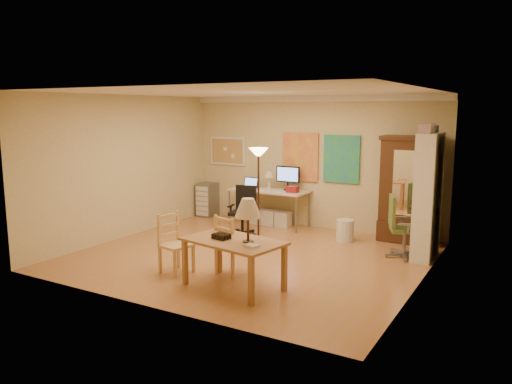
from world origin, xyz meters
The scene contains 16 objects.
floor centered at (0.00, 0.00, 0.00)m, with size 5.50×5.50×0.00m, color #AE743D.
crown_molding centered at (0.00, 2.46, 2.64)m, with size 5.50×0.08×0.12m, color white.
corkboard centered at (-2.05, 2.47, 1.50)m, with size 0.90×0.04×0.62m, color tan.
art_panel_left centered at (-0.25, 2.47, 1.45)m, with size 0.80×0.04×1.00m, color yellow.
art_panel_right centered at (0.65, 2.47, 1.45)m, with size 0.75×0.04×0.95m, color teal.
dining_table centered at (0.64, -1.40, 0.80)m, with size 1.47×1.04×1.27m.
ladder_chair_back centered at (0.22, -0.94, 0.42)m, with size 0.50×0.49×0.90m.
ladder_chair_left centered at (-0.55, -1.29, 0.42)m, with size 0.47×0.48×0.90m.
torchiere_lamp centered at (-0.02, 0.30, 1.44)m, with size 0.33×0.33×1.79m.
computer_desk centered at (-0.77, 2.16, 0.46)m, with size 1.67×0.73×1.26m.
office_chair_black centered at (-0.85, 1.16, 0.26)m, with size 0.59×0.59×0.96m.
office_chair_green centered at (2.21, 1.21, 0.28)m, with size 0.64×0.64×1.03m.
drawer_cart centered at (-2.49, 2.28, 0.38)m, with size 0.38×0.45×0.76m.
armoire centered at (2.05, 2.24, 0.85)m, with size 1.06×0.50×1.96m.
bookshelf centered at (2.55, 1.34, 1.02)m, with size 0.31×0.82×2.06m.
wastebin centered at (1.04, 1.70, 0.20)m, with size 0.33×0.33×0.41m, color silver.
Camera 1 is at (4.10, -6.95, 2.43)m, focal length 35.00 mm.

